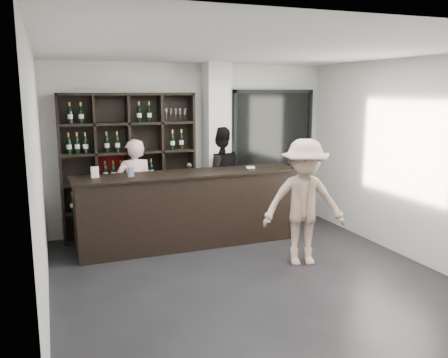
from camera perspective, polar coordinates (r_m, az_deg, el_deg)
name	(u,v)px	position (r m, az deg, el deg)	size (l,w,h in m)	color
floor	(255,283)	(6.27, 3.78, -12.35)	(5.00, 5.50, 0.01)	black
wine_shelf	(129,166)	(8.01, -11.32, 1.52)	(2.20, 0.35, 2.40)	black
structural_column	(216,148)	(8.25, -0.93, 3.74)	(0.40, 0.40, 2.90)	silver
glass_panel	(273,147)	(8.93, 5.89, 3.89)	(1.60, 0.08, 2.10)	black
tasting_counter	(190,209)	(7.52, -4.10, -3.62)	(3.57, 0.73, 1.18)	black
taster_pink	(135,190)	(7.91, -10.66, -1.26)	(0.61, 0.40, 1.67)	beige
taster_black	(218,178)	(8.27, -0.69, 0.09)	(0.90, 0.70, 1.85)	black
customer	(304,203)	(6.73, 9.59, -2.81)	(1.15, 0.66, 1.79)	tan
wine_glass	(189,167)	(7.35, -4.22, 1.43)	(0.08, 0.08, 0.18)	white
spit_cup	(131,172)	(7.16, -11.15, 0.80)	(0.10, 0.10, 0.13)	silver
napkin_stack	(250,167)	(7.82, 3.19, 1.41)	(0.13, 0.13, 0.02)	white
card_stand	(95,172)	(7.18, -15.28, 0.79)	(0.11, 0.05, 0.16)	white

